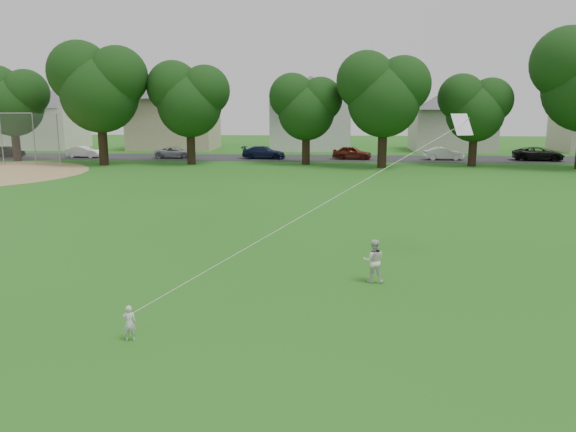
{
  "coord_description": "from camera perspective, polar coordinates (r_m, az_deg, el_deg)",
  "views": [
    {
      "loc": [
        1.84,
        -13.55,
        5.48
      ],
      "look_at": [
        0.78,
        2.0,
        2.3
      ],
      "focal_mm": 35.0,
      "sensor_mm": 36.0,
      "label": 1
    }
  ],
  "objects": [
    {
      "name": "parked_cars",
      "position": [
        54.82,
        1.37,
        6.44
      ],
      "size": [
        56.16,
        2.68,
        1.28
      ],
      "color": "black",
      "rests_on": "ground"
    },
    {
      "name": "house_row",
      "position": [
        65.66,
        0.74,
        10.99
      ],
      "size": [
        76.2,
        13.82,
        10.61
      ],
      "color": "white",
      "rests_on": "ground"
    },
    {
      "name": "street",
      "position": [
        55.85,
        2.01,
        5.91
      ],
      "size": [
        90.0,
        7.0,
        0.01
      ],
      "primitive_type": "cube",
      "color": "#2D2D30",
      "rests_on": "ground"
    },
    {
      "name": "ground",
      "position": [
        14.73,
        -3.6,
        -10.33
      ],
      "size": [
        160.0,
        160.0,
        0.0
      ],
      "primitive_type": "plane",
      "color": "#216216",
      "rests_on": "ground"
    },
    {
      "name": "toddler",
      "position": [
        13.79,
        -15.82,
        -10.42
      ],
      "size": [
        0.35,
        0.27,
        0.86
      ],
      "primitive_type": "imported",
      "rotation": [
        0.0,
        0.0,
        3.37
      ],
      "color": "silver",
      "rests_on": "ground"
    },
    {
      "name": "kite",
      "position": [
        16.21,
        4.08,
        1.51
      ],
      "size": [
        5.07,
        4.33,
        12.8
      ],
      "color": "white",
      "rests_on": "ground"
    },
    {
      "name": "older_boy",
      "position": [
        17.5,
        8.69,
        -4.53
      ],
      "size": [
        0.66,
        0.52,
        1.35
      ],
      "primitive_type": "imported",
      "rotation": [
        0.0,
        0.0,
        3.13
      ],
      "color": "silver",
      "rests_on": "ground"
    },
    {
      "name": "tree_row",
      "position": [
        48.98,
        5.7,
        12.86
      ],
      "size": [
        82.59,
        9.23,
        11.71
      ],
      "color": "black",
      "rests_on": "ground"
    }
  ]
}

